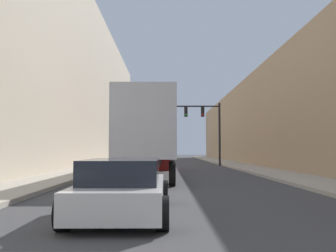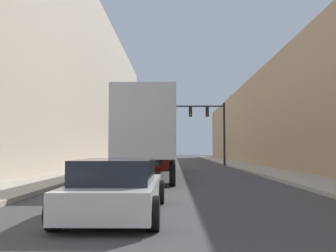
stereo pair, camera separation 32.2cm
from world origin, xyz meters
name	(u,v)px [view 1 (the left image)]	position (x,y,z in m)	size (l,w,h in m)	color
sidewalk_right	(244,167)	(5.91, 30.00, 0.07)	(2.59, 80.00, 0.15)	#B2A899
sidewalk_left	(99,167)	(-5.91, 30.00, 0.07)	(2.59, 80.00, 0.15)	#B2A899
building_right	(295,117)	(10.20, 30.00, 4.17)	(6.00, 80.00, 8.34)	tan
building_left	(48,73)	(-10.20, 30.00, 7.82)	(6.00, 80.00, 15.64)	beige
semi_truck	(150,135)	(-1.35, 20.35, 2.31)	(2.54, 14.22, 4.03)	silver
sedan_car	(123,188)	(-1.47, 7.97, 0.61)	(2.05, 4.73, 1.26)	silver
traffic_signal_gantry	(200,121)	(2.72, 33.52, 4.11)	(6.25, 0.35, 5.73)	black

